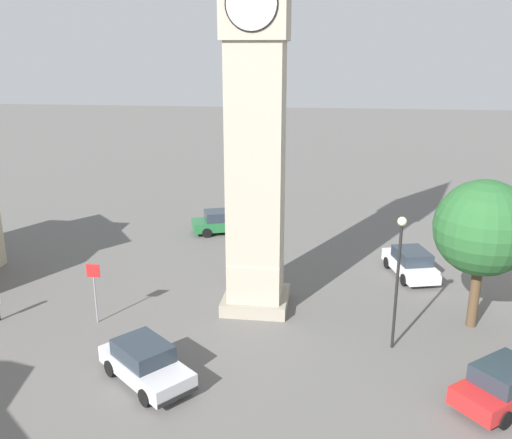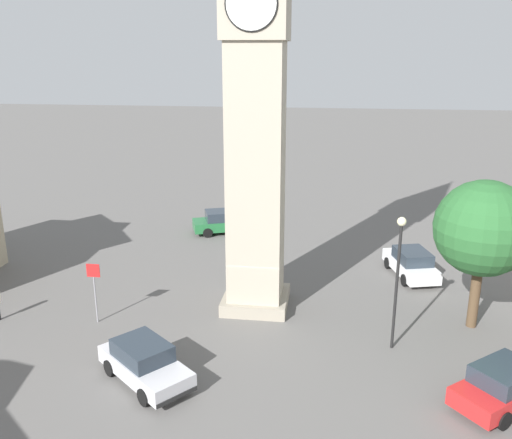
{
  "view_description": "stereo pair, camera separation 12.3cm",
  "coord_description": "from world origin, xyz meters",
  "px_view_note": "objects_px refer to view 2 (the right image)",
  "views": [
    {
      "loc": [
        3.16,
        -23.71,
        11.66
      ],
      "look_at": [
        0.0,
        0.0,
        4.34
      ],
      "focal_mm": 38.27,
      "sensor_mm": 36.0,
      "label": 1
    },
    {
      "loc": [
        3.29,
        -23.69,
        11.66
      ],
      "look_at": [
        0.0,
        0.0,
        4.34
      ],
      "focal_mm": 38.27,
      "sensor_mm": 36.0,
      "label": 2
    }
  ],
  "objects_px": {
    "car_blue_kerb": "(506,385)",
    "lamp_post": "(398,264)",
    "car_silver_kerb": "(411,263)",
    "car_red_corner": "(223,222)",
    "car_white_side": "(145,362)",
    "tree": "(483,229)",
    "road_sign": "(94,283)",
    "clock_tower": "(256,31)"
  },
  "relations": [
    {
      "from": "car_silver_kerb",
      "to": "tree",
      "type": "xyz_separation_m",
      "value": [
        1.96,
        -5.45,
        3.79
      ]
    },
    {
      "from": "car_blue_kerb",
      "to": "lamp_post",
      "type": "relative_size",
      "value": 0.75
    },
    {
      "from": "car_silver_kerb",
      "to": "lamp_post",
      "type": "height_order",
      "value": "lamp_post"
    },
    {
      "from": "car_blue_kerb",
      "to": "tree",
      "type": "distance_m",
      "value": 6.89
    },
    {
      "from": "tree",
      "to": "road_sign",
      "type": "xyz_separation_m",
      "value": [
        -16.67,
        -1.92,
        -2.66
      ]
    },
    {
      "from": "clock_tower",
      "to": "car_blue_kerb",
      "type": "bearing_deg",
      "value": -34.04
    },
    {
      "from": "lamp_post",
      "to": "clock_tower",
      "type": "bearing_deg",
      "value": 152.98
    },
    {
      "from": "car_red_corner",
      "to": "tree",
      "type": "height_order",
      "value": "tree"
    },
    {
      "from": "car_blue_kerb",
      "to": "lamp_post",
      "type": "height_order",
      "value": "lamp_post"
    },
    {
      "from": "car_silver_kerb",
      "to": "road_sign",
      "type": "xyz_separation_m",
      "value": [
        -14.71,
        -7.36,
        1.14
      ]
    },
    {
      "from": "clock_tower",
      "to": "tree",
      "type": "xyz_separation_m",
      "value": [
        9.79,
        -0.71,
        -7.98
      ]
    },
    {
      "from": "car_silver_kerb",
      "to": "lamp_post",
      "type": "relative_size",
      "value": 0.79
    },
    {
      "from": "tree",
      "to": "lamp_post",
      "type": "xyz_separation_m",
      "value": [
        -3.69,
        -2.4,
        -0.85
      ]
    },
    {
      "from": "lamp_post",
      "to": "road_sign",
      "type": "relative_size",
      "value": 2.01
    },
    {
      "from": "tree",
      "to": "road_sign",
      "type": "height_order",
      "value": "tree"
    },
    {
      "from": "clock_tower",
      "to": "lamp_post",
      "type": "bearing_deg",
      "value": -27.02
    },
    {
      "from": "car_silver_kerb",
      "to": "road_sign",
      "type": "relative_size",
      "value": 1.58
    },
    {
      "from": "clock_tower",
      "to": "car_red_corner",
      "type": "distance_m",
      "value": 16.4
    },
    {
      "from": "car_blue_kerb",
      "to": "car_silver_kerb",
      "type": "xyz_separation_m",
      "value": [
        -1.72,
        11.19,
        0.0
      ]
    },
    {
      "from": "clock_tower",
      "to": "tree",
      "type": "bearing_deg",
      "value": -4.13
    },
    {
      "from": "car_white_side",
      "to": "lamp_post",
      "type": "bearing_deg",
      "value": 21.63
    },
    {
      "from": "car_silver_kerb",
      "to": "car_white_side",
      "type": "height_order",
      "value": "same"
    },
    {
      "from": "car_red_corner",
      "to": "tree",
      "type": "xyz_separation_m",
      "value": [
        13.51,
        -11.5,
        3.79
      ]
    },
    {
      "from": "car_blue_kerb",
      "to": "lamp_post",
      "type": "distance_m",
      "value": 5.64
    },
    {
      "from": "car_silver_kerb",
      "to": "car_red_corner",
      "type": "xyz_separation_m",
      "value": [
        -11.55,
        6.06,
        0.0
      ]
    },
    {
      "from": "car_blue_kerb",
      "to": "car_red_corner",
      "type": "relative_size",
      "value": 0.95
    },
    {
      "from": "car_blue_kerb",
      "to": "car_silver_kerb",
      "type": "relative_size",
      "value": 0.96
    },
    {
      "from": "car_white_side",
      "to": "road_sign",
      "type": "bearing_deg",
      "value": 131.41
    },
    {
      "from": "car_blue_kerb",
      "to": "clock_tower",
      "type": "bearing_deg",
      "value": 145.96
    },
    {
      "from": "car_red_corner",
      "to": "car_blue_kerb",
      "type": "bearing_deg",
      "value": -52.43
    },
    {
      "from": "car_red_corner",
      "to": "road_sign",
      "type": "height_order",
      "value": "road_sign"
    },
    {
      "from": "car_blue_kerb",
      "to": "car_silver_kerb",
      "type": "bearing_deg",
      "value": 98.74
    },
    {
      "from": "car_white_side",
      "to": "car_blue_kerb",
      "type": "bearing_deg",
      "value": 1.53
    },
    {
      "from": "lamp_post",
      "to": "road_sign",
      "type": "height_order",
      "value": "lamp_post"
    },
    {
      "from": "car_white_side",
      "to": "lamp_post",
      "type": "xyz_separation_m",
      "value": [
        9.3,
        3.69,
        2.95
      ]
    },
    {
      "from": "car_blue_kerb",
      "to": "road_sign",
      "type": "bearing_deg",
      "value": 166.88
    },
    {
      "from": "clock_tower",
      "to": "car_red_corner",
      "type": "bearing_deg",
      "value": 109.01
    },
    {
      "from": "lamp_post",
      "to": "road_sign",
      "type": "distance_m",
      "value": 13.11
    },
    {
      "from": "tree",
      "to": "road_sign",
      "type": "relative_size",
      "value": 2.37
    },
    {
      "from": "tree",
      "to": "lamp_post",
      "type": "distance_m",
      "value": 4.49
    },
    {
      "from": "car_silver_kerb",
      "to": "car_white_side",
      "type": "xyz_separation_m",
      "value": [
        -11.03,
        -11.53,
        0.0
      ]
    },
    {
      "from": "car_blue_kerb",
      "to": "road_sign",
      "type": "distance_m",
      "value": 16.91
    }
  ]
}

